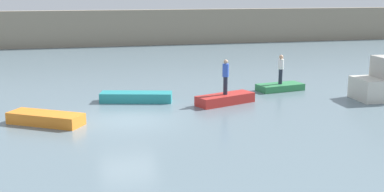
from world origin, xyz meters
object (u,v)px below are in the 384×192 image
object	(u,v)px
rowboat_teal	(136,97)
person_white_shirt	(281,68)
rowboat_orange	(46,119)
person_blue_shirt	(226,75)
rowboat_green	(280,87)
rowboat_red	(225,99)

from	to	relation	value
rowboat_teal	person_white_shirt	size ratio (longest dim) A/B	2.18
rowboat_teal	person_white_shirt	bearing A→B (deg)	20.91
rowboat_orange	person_white_shirt	distance (m)	13.54
rowboat_teal	person_blue_shirt	bearing A→B (deg)	-4.79
rowboat_teal	person_white_shirt	xyz separation A→B (m)	(8.46, 0.94, 1.07)
rowboat_green	person_white_shirt	bearing A→B (deg)	0.00
person_blue_shirt	rowboat_orange	bearing A→B (deg)	-168.35
rowboat_orange	person_blue_shirt	distance (m)	8.97
rowboat_orange	rowboat_teal	world-z (taller)	rowboat_orange
rowboat_red	rowboat_green	bearing A→B (deg)	11.09
rowboat_red	person_white_shirt	bearing A→B (deg)	11.09
rowboat_orange	rowboat_red	xyz separation A→B (m)	(8.70, 1.80, -0.00)
rowboat_red	rowboat_green	distance (m)	4.79
rowboat_teal	rowboat_green	xyz separation A→B (m)	(8.46, 0.94, -0.06)
rowboat_green	person_white_shirt	xyz separation A→B (m)	(0.00, 0.00, 1.13)
rowboat_red	person_white_shirt	distance (m)	4.91
rowboat_red	person_blue_shirt	bearing A→B (deg)	0.00
rowboat_red	rowboat_green	size ratio (longest dim) A/B	1.17
rowboat_green	person_white_shirt	world-z (taller)	person_white_shirt
person_white_shirt	rowboat_teal	bearing A→B (deg)	-173.69
person_white_shirt	person_blue_shirt	bearing A→B (deg)	-148.88
rowboat_red	person_white_shirt	size ratio (longest dim) A/B	1.85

